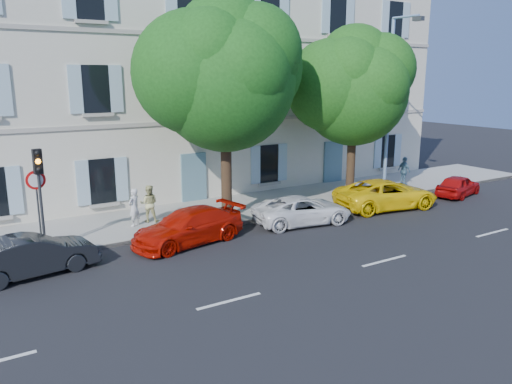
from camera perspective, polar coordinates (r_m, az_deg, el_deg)
ground at (r=20.47m, az=6.45°, el=-4.42°), size 90.00×90.00×0.00m
sidewalk at (r=23.97m, az=-0.07°, el=-1.55°), size 36.00×4.50×0.15m
kerb at (r=22.21m, az=2.85°, el=-2.74°), size 36.00×0.16×0.16m
building at (r=28.27m, az=-6.30°, el=12.73°), size 28.00×7.00×12.00m
car_dark_sedan at (r=17.23m, az=-24.17°, el=-6.63°), size 4.08×1.93×1.29m
car_red_coupe at (r=18.84m, az=-7.75°, el=-3.95°), size 4.71×2.63×1.29m
car_white_coupe at (r=21.25m, az=5.33°, el=-2.07°), size 4.51×2.60×1.18m
car_yellow_supercar at (r=24.40m, az=14.67°, el=-0.23°), size 5.29×3.07×1.38m
car_red_hatchback at (r=28.15m, az=22.12°, el=0.69°), size 3.54×2.16×1.13m
tree_left at (r=20.83m, az=-3.55°, el=12.54°), size 5.80×5.80×8.99m
tree_right at (r=25.45m, az=11.13°, el=11.14°), size 5.29×5.29×8.15m
traffic_light at (r=18.38m, az=-23.55°, el=1.46°), size 0.31×0.41×3.62m
road_sign at (r=18.69m, az=-23.75°, el=-0.14°), size 0.66×0.11×2.85m
street_lamp at (r=26.37m, az=15.26°, el=10.47°), size 0.31×1.88×8.81m
pedestrian_a at (r=20.87m, az=-13.76°, el=-1.72°), size 0.68×0.62×1.56m
pedestrian_b at (r=21.32m, az=-12.13°, el=-1.30°), size 0.95×0.88×1.57m
pedestrian_c at (r=29.34m, az=16.57°, el=2.33°), size 0.48×0.96×1.58m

